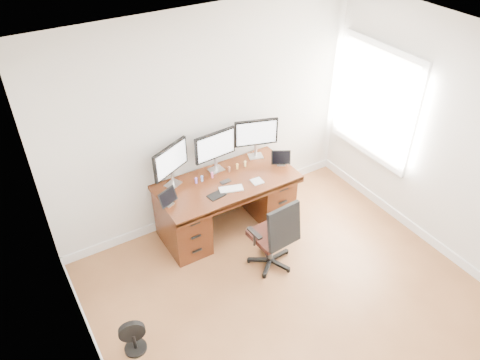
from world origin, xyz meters
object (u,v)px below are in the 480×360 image
floor_fan (134,337)px  monitor_center (215,147)px  office_chair (274,245)px  desk (226,202)px  keyboard (231,189)px

floor_fan → monitor_center: (1.66, 1.33, 0.90)m
office_chair → desk: bearing=94.0°
desk → floor_fan: bearing=-146.6°
office_chair → monitor_center: (-0.13, 1.10, 0.77)m
desk → office_chair: 0.87m
floor_fan → keyboard: 1.93m
monitor_center → keyboard: bearing=-100.0°
floor_fan → desk: bearing=46.9°
office_chair → monitor_center: size_ratio=1.73×
monitor_center → office_chair: bearing=-87.9°
office_chair → keyboard: 0.81m
desk → floor_fan: 2.00m
desk → keyboard: 0.41m
desk → monitor_center: 0.72m
desk → floor_fan: desk is taller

